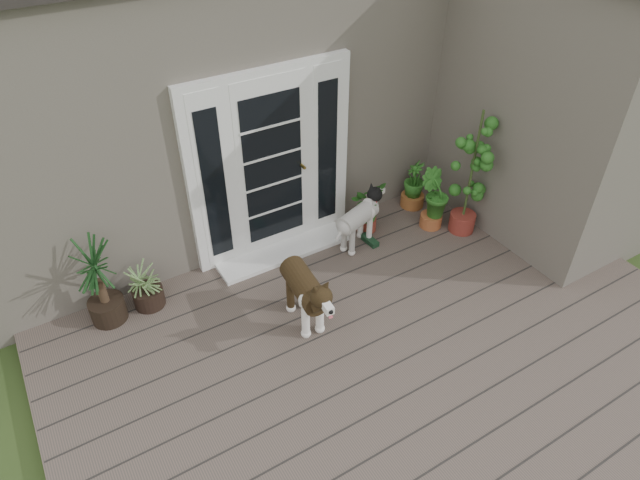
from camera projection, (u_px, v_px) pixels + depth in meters
deck at (402, 365)px, 5.25m from camera, size 6.20×4.60×0.12m
house_main at (212, 69)px, 7.20m from camera, size 7.40×4.00×3.10m
house_wing at (558, 108)px, 6.25m from camera, size 1.60×2.40×3.10m
door_unit at (271, 165)px, 5.95m from camera, size 1.90×0.14×2.15m
door_step at (284, 251)px, 6.47m from camera, size 1.60×0.40×0.05m
brindle_dog at (305, 295)px, 5.41m from camera, size 0.44×0.88×0.71m
white_dog at (357, 225)px, 6.41m from camera, size 0.78×0.52×0.60m
spider_plant at (145, 284)px, 5.64m from camera, size 0.61×0.61×0.56m
yucca at (99, 283)px, 5.35m from camera, size 0.69×0.69×0.97m
herb_a at (367, 211)px, 6.68m from camera, size 0.58×0.58×0.53m
herb_b at (433, 207)px, 6.72m from camera, size 0.54×0.54×0.57m
herb_c at (413, 189)px, 7.10m from camera, size 0.42×0.42×0.50m
sapling at (472, 172)px, 6.33m from camera, size 0.52×0.52×1.64m
clog_left at (297, 267)px, 6.22m from camera, size 0.16×0.29×0.08m
clog_right at (370, 240)px, 6.60m from camera, size 0.15×0.28×0.08m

